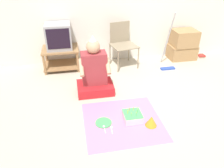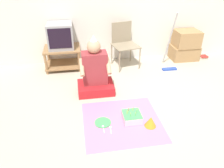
{
  "view_description": "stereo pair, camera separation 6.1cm",
  "coord_description": "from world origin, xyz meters",
  "px_view_note": "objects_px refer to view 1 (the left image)",
  "views": [
    {
      "loc": [
        -1.04,
        -2.32,
        1.89
      ],
      "look_at": [
        -0.54,
        0.28,
        0.35
      ],
      "focal_mm": 35.0,
      "sensor_mm": 36.0,
      "label": 1
    },
    {
      "loc": [
        -0.98,
        -2.33,
        1.89
      ],
      "look_at": [
        -0.54,
        0.28,
        0.35
      ],
      "focal_mm": 35.0,
      "sensor_mm": 36.0,
      "label": 2
    }
  ],
  "objects_px": {
    "tv": "(59,36)",
    "paper_plate": "(104,123)",
    "cardboard_box_stack": "(183,45)",
    "party_hat_blue": "(151,121)",
    "birthday_cake": "(132,117)",
    "book_pile": "(201,56)",
    "dust_mop": "(168,53)",
    "person_seated": "(94,73)",
    "folding_chair": "(122,41)"
  },
  "relations": [
    {
      "from": "folding_chair",
      "to": "birthday_cake",
      "type": "bearing_deg",
      "value": -98.51
    },
    {
      "from": "dust_mop",
      "to": "paper_plate",
      "type": "xyz_separation_m",
      "value": [
        -1.48,
        -1.44,
        -0.29
      ]
    },
    {
      "from": "paper_plate",
      "to": "folding_chair",
      "type": "bearing_deg",
      "value": 69.51
    },
    {
      "from": "birthday_cake",
      "to": "party_hat_blue",
      "type": "height_order",
      "value": "birthday_cake"
    },
    {
      "from": "dust_mop",
      "to": "book_pile",
      "type": "xyz_separation_m",
      "value": [
        0.95,
        0.33,
        -0.27
      ]
    },
    {
      "from": "cardboard_box_stack",
      "to": "party_hat_blue",
      "type": "relative_size",
      "value": 4.06
    },
    {
      "from": "book_pile",
      "to": "dust_mop",
      "type": "bearing_deg",
      "value": -160.91
    },
    {
      "from": "person_seated",
      "to": "birthday_cake",
      "type": "bearing_deg",
      "value": -64.7
    },
    {
      "from": "cardboard_box_stack",
      "to": "birthday_cake",
      "type": "height_order",
      "value": "cardboard_box_stack"
    },
    {
      "from": "dust_mop",
      "to": "birthday_cake",
      "type": "bearing_deg",
      "value": -126.99
    },
    {
      "from": "birthday_cake",
      "to": "party_hat_blue",
      "type": "distance_m",
      "value": 0.26
    },
    {
      "from": "folding_chair",
      "to": "party_hat_blue",
      "type": "height_order",
      "value": "folding_chair"
    },
    {
      "from": "dust_mop",
      "to": "person_seated",
      "type": "distance_m",
      "value": 1.61
    },
    {
      "from": "book_pile",
      "to": "birthday_cake",
      "type": "distance_m",
      "value": 2.71
    },
    {
      "from": "folding_chair",
      "to": "paper_plate",
      "type": "height_order",
      "value": "folding_chair"
    },
    {
      "from": "book_pile",
      "to": "paper_plate",
      "type": "bearing_deg",
      "value": -143.91
    },
    {
      "from": "folding_chair",
      "to": "birthday_cake",
      "type": "relative_size",
      "value": 3.49
    },
    {
      "from": "folding_chair",
      "to": "dust_mop",
      "type": "distance_m",
      "value": 0.9
    },
    {
      "from": "cardboard_box_stack",
      "to": "dust_mop",
      "type": "xyz_separation_m",
      "value": [
        -0.5,
        -0.36,
        -0.0
      ]
    },
    {
      "from": "book_pile",
      "to": "paper_plate",
      "type": "xyz_separation_m",
      "value": [
        -2.43,
        -1.77,
        -0.02
      ]
    },
    {
      "from": "tv",
      "to": "party_hat_blue",
      "type": "height_order",
      "value": "tv"
    },
    {
      "from": "tv",
      "to": "paper_plate",
      "type": "distance_m",
      "value": 1.98
    },
    {
      "from": "person_seated",
      "to": "birthday_cake",
      "type": "height_order",
      "value": "person_seated"
    },
    {
      "from": "cardboard_box_stack",
      "to": "book_pile",
      "type": "bearing_deg",
      "value": -4.12
    },
    {
      "from": "tv",
      "to": "party_hat_blue",
      "type": "xyz_separation_m",
      "value": [
        1.13,
        -1.96,
        -0.57
      ]
    },
    {
      "from": "dust_mop",
      "to": "person_seated",
      "type": "xyz_separation_m",
      "value": [
        -1.49,
        -0.61,
        0.02
      ]
    },
    {
      "from": "book_pile",
      "to": "paper_plate",
      "type": "distance_m",
      "value": 3.01
    },
    {
      "from": "person_seated",
      "to": "birthday_cake",
      "type": "xyz_separation_m",
      "value": [
        0.4,
        -0.84,
        -0.26
      ]
    },
    {
      "from": "folding_chair",
      "to": "book_pile",
      "type": "bearing_deg",
      "value": 1.1
    },
    {
      "from": "folding_chair",
      "to": "cardboard_box_stack",
      "type": "xyz_separation_m",
      "value": [
        1.33,
        0.07,
        -0.18
      ]
    },
    {
      "from": "party_hat_blue",
      "to": "paper_plate",
      "type": "bearing_deg",
      "value": 164.95
    },
    {
      "from": "tv",
      "to": "book_pile",
      "type": "height_order",
      "value": "tv"
    },
    {
      "from": "person_seated",
      "to": "birthday_cake",
      "type": "relative_size",
      "value": 3.87
    },
    {
      "from": "dust_mop",
      "to": "tv",
      "type": "bearing_deg",
      "value": 170.03
    },
    {
      "from": "tv",
      "to": "cardboard_box_stack",
      "type": "bearing_deg",
      "value": 0.15
    },
    {
      "from": "birthday_cake",
      "to": "person_seated",
      "type": "bearing_deg",
      "value": 115.3
    },
    {
      "from": "tv",
      "to": "cardboard_box_stack",
      "type": "relative_size",
      "value": 0.74
    },
    {
      "from": "cardboard_box_stack",
      "to": "dust_mop",
      "type": "distance_m",
      "value": 0.61
    },
    {
      "from": "book_pile",
      "to": "party_hat_blue",
      "type": "height_order",
      "value": "party_hat_blue"
    },
    {
      "from": "cardboard_box_stack",
      "to": "person_seated",
      "type": "height_order",
      "value": "person_seated"
    },
    {
      "from": "paper_plate",
      "to": "dust_mop",
      "type": "bearing_deg",
      "value": 44.25
    },
    {
      "from": "folding_chair",
      "to": "party_hat_blue",
      "type": "xyz_separation_m",
      "value": [
        -0.05,
        -1.9,
        -0.41
      ]
    },
    {
      "from": "tv",
      "to": "paper_plate",
      "type": "height_order",
      "value": "tv"
    },
    {
      "from": "folding_chair",
      "to": "dust_mop",
      "type": "height_order",
      "value": "dust_mop"
    },
    {
      "from": "book_pile",
      "to": "birthday_cake",
      "type": "height_order",
      "value": "birthday_cake"
    },
    {
      "from": "paper_plate",
      "to": "book_pile",
      "type": "bearing_deg",
      "value": 36.09
    },
    {
      "from": "birthday_cake",
      "to": "paper_plate",
      "type": "xyz_separation_m",
      "value": [
        -0.39,
        0.01,
        -0.05
      ]
    },
    {
      "from": "folding_chair",
      "to": "person_seated",
      "type": "distance_m",
      "value": 1.13
    },
    {
      "from": "cardboard_box_stack",
      "to": "paper_plate",
      "type": "height_order",
      "value": "cardboard_box_stack"
    },
    {
      "from": "dust_mop",
      "to": "paper_plate",
      "type": "relative_size",
      "value": 5.02
    }
  ]
}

